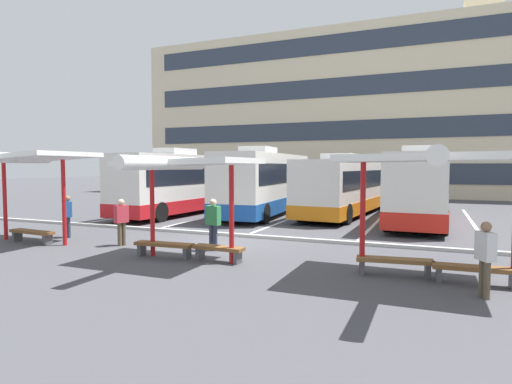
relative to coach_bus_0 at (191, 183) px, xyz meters
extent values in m
plane|color=#47474C|center=(6.49, -8.57, -1.77)|extent=(160.00, 160.00, 0.00)
cube|color=beige|center=(6.49, 24.02, 6.04)|extent=(43.40, 14.13, 15.62)
cube|color=#2D3847|center=(6.49, 16.93, 0.38)|extent=(39.93, 0.08, 1.72)
cube|color=#2D3847|center=(6.49, 16.93, 4.28)|extent=(39.93, 0.08, 1.72)
cube|color=#2D3847|center=(6.49, 16.93, 8.19)|extent=(39.93, 0.08, 1.72)
cube|color=#2D3847|center=(6.49, 16.93, 12.09)|extent=(39.93, 0.08, 1.72)
cube|color=beige|center=(17.34, 24.02, 15.25)|extent=(3.20, 3.20, 2.80)
cube|color=silver|center=(0.00, 0.00, 0.07)|extent=(2.93, 11.99, 3.14)
cube|color=red|center=(0.00, 0.00, -1.16)|extent=(2.97, 12.04, 0.68)
cube|color=black|center=(0.00, 0.00, 0.55)|extent=(2.92, 11.04, 1.08)
cube|color=black|center=(0.26, 5.91, 0.45)|extent=(2.13, 0.17, 1.88)
cube|color=silver|center=(-0.06, -1.49, 1.82)|extent=(1.54, 2.26, 0.36)
cylinder|color=black|center=(-0.92, 4.39, -1.27)|extent=(0.34, 1.01, 1.00)
cylinder|color=black|center=(1.29, 4.30, -1.27)|extent=(0.34, 1.01, 1.00)
cylinder|color=black|center=(-1.30, -4.30, -1.27)|extent=(0.34, 1.01, 1.00)
cylinder|color=black|center=(0.92, -4.40, -1.27)|extent=(0.34, 1.01, 1.00)
cube|color=silver|center=(4.55, 0.76, 0.10)|extent=(3.15, 10.90, 3.19)
cube|color=#194C9E|center=(4.55, 0.76, -1.12)|extent=(3.19, 10.94, 0.75)
cube|color=black|center=(4.55, 0.76, 0.61)|extent=(3.13, 10.04, 1.05)
cube|color=black|center=(4.23, 6.10, 0.48)|extent=(2.20, 0.21, 1.91)
cube|color=silver|center=(4.63, -0.59, 1.87)|extent=(1.63, 2.29, 0.36)
cylinder|color=black|center=(3.17, 4.47, -1.27)|extent=(0.36, 1.02, 1.00)
cylinder|color=black|center=(5.47, 4.60, -1.27)|extent=(0.36, 1.02, 1.00)
cylinder|color=black|center=(3.63, -3.09, -1.27)|extent=(0.36, 1.02, 1.00)
cylinder|color=black|center=(5.93, -2.95, -1.27)|extent=(0.36, 1.02, 1.00)
cube|color=silver|center=(8.86, 2.56, -0.09)|extent=(3.56, 11.74, 2.82)
cube|color=orange|center=(8.86, 2.56, -1.16)|extent=(3.61, 11.78, 0.67)
cube|color=black|center=(8.86, 2.56, 0.30)|extent=(3.51, 10.82, 0.94)
cube|color=black|center=(9.38, 8.29, 0.25)|extent=(2.23, 0.28, 1.69)
cube|color=silver|center=(8.73, 1.12, 1.50)|extent=(1.71, 2.33, 0.36)
cylinder|color=black|center=(8.07, 6.83, -1.27)|extent=(0.39, 1.02, 1.00)
cylinder|color=black|center=(10.40, 6.62, -1.27)|extent=(0.39, 1.02, 1.00)
cylinder|color=black|center=(7.33, -1.50, -1.27)|extent=(0.39, 1.02, 1.00)
cylinder|color=black|center=(9.65, -1.71, -1.27)|extent=(0.39, 1.02, 1.00)
cube|color=silver|center=(12.82, 0.86, 0.04)|extent=(2.63, 11.42, 3.07)
cube|color=red|center=(12.82, 0.86, -1.14)|extent=(2.67, 11.46, 0.71)
cube|color=black|center=(12.82, 0.86, 0.48)|extent=(2.64, 10.51, 1.09)
cube|color=black|center=(12.92, 6.52, 0.41)|extent=(2.14, 0.12, 1.84)
cube|color=silver|center=(12.79, -0.56, 1.75)|extent=(1.49, 2.23, 0.36)
cylinder|color=black|center=(11.78, 4.97, -1.27)|extent=(0.32, 1.01, 1.00)
cylinder|color=black|center=(14.00, 4.93, -1.27)|extent=(0.32, 1.01, 1.00)
cylinder|color=black|center=(11.63, -3.21, -1.27)|extent=(0.32, 1.01, 1.00)
cylinder|color=black|center=(13.86, -3.25, -1.27)|extent=(0.32, 1.01, 1.00)
cube|color=white|center=(-2.25, 1.08, -1.77)|extent=(0.16, 14.00, 0.01)
cube|color=white|center=(2.12, 1.08, -1.77)|extent=(0.16, 14.00, 0.01)
cube|color=white|center=(6.49, 1.08, -1.77)|extent=(0.16, 14.00, 0.01)
cube|color=white|center=(10.86, 1.08, -1.77)|extent=(0.16, 14.00, 0.01)
cube|color=white|center=(15.22, 1.08, -1.77)|extent=(0.16, 14.00, 0.01)
cylinder|color=red|center=(-1.47, -10.83, -0.27)|extent=(0.14, 0.14, 3.01)
cylinder|color=red|center=(1.50, -10.83, -0.27)|extent=(0.14, 0.14, 3.01)
cube|color=white|center=(0.02, -10.83, 1.32)|extent=(3.98, 2.89, 0.36)
cube|color=brown|center=(0.02, -10.93, -1.37)|extent=(2.01, 0.57, 0.10)
cube|color=#4C4C51|center=(-0.82, -10.87, -1.60)|extent=(0.14, 0.34, 0.35)
cube|color=#4C4C51|center=(0.85, -11.00, -1.60)|extent=(0.14, 0.34, 0.35)
cylinder|color=red|center=(5.41, -11.08, -0.37)|extent=(0.14, 0.14, 2.80)
cylinder|color=red|center=(8.12, -11.08, -0.37)|extent=(0.14, 0.14, 2.80)
cube|color=white|center=(6.77, -11.08, 1.11)|extent=(3.72, 2.73, 0.25)
cylinder|color=white|center=(6.77, -12.30, 1.08)|extent=(0.36, 3.71, 0.36)
cube|color=brown|center=(5.87, -11.15, -1.37)|extent=(1.90, 0.54, 0.10)
cube|color=#4C4C51|center=(5.08, -11.20, -1.60)|extent=(0.14, 0.34, 0.35)
cube|color=#4C4C51|center=(6.65, -11.10, -1.60)|extent=(0.14, 0.34, 0.35)
cube|color=brown|center=(7.67, -11.02, -1.37)|extent=(1.59, 0.51, 0.10)
cube|color=#4C4C51|center=(7.04, -10.98, -1.60)|extent=(0.14, 0.34, 0.35)
cube|color=#4C4C51|center=(8.30, -11.05, -1.60)|extent=(0.14, 0.34, 0.35)
cylinder|color=red|center=(11.72, -10.79, -0.32)|extent=(0.14, 0.14, 2.89)
cube|color=white|center=(13.42, -10.79, 1.20)|extent=(4.40, 3.22, 0.21)
cylinder|color=white|center=(13.42, -12.24, 1.17)|extent=(0.36, 4.40, 0.36)
cube|color=brown|center=(12.52, -10.73, -1.37)|extent=(1.91, 0.65, 0.10)
cube|color=#4C4C51|center=(11.74, -10.83, -1.60)|extent=(0.16, 0.35, 0.35)
cube|color=#4C4C51|center=(13.30, -10.63, -1.60)|extent=(0.16, 0.35, 0.35)
cube|color=brown|center=(14.32, -10.90, -1.37)|extent=(1.87, 0.50, 0.10)
cube|color=#4C4C51|center=(13.55, -10.93, -1.60)|extent=(0.13, 0.34, 0.35)
cube|color=#ADADA8|center=(6.49, -6.83, -1.71)|extent=(44.00, 0.24, 0.12)
cylinder|color=brown|center=(14.38, -11.83, -1.37)|extent=(0.14, 0.14, 0.80)
cylinder|color=brown|center=(14.45, -11.98, -1.37)|extent=(0.14, 0.14, 0.80)
cube|color=silver|center=(14.42, -11.91, -0.67)|extent=(0.40, 0.52, 0.60)
sphere|color=#936B4C|center=(14.42, -11.91, -0.26)|extent=(0.22, 0.22, 0.22)
cylinder|color=brown|center=(3.37, -10.20, -1.37)|extent=(0.14, 0.14, 0.81)
cylinder|color=brown|center=(3.41, -10.04, -1.37)|extent=(0.14, 0.14, 0.81)
cube|color=#BF333F|center=(3.39, -10.12, -0.66)|extent=(0.34, 0.51, 0.61)
sphere|color=beige|center=(3.39, -10.12, -0.25)|extent=(0.22, 0.22, 0.22)
cylinder|color=#33384C|center=(0.39, -9.61, -1.37)|extent=(0.14, 0.14, 0.81)
cylinder|color=#33384C|center=(0.25, -9.52, -1.37)|extent=(0.14, 0.14, 0.81)
cube|color=#2659A5|center=(0.32, -9.57, -0.66)|extent=(0.52, 0.44, 0.60)
sphere|color=#936B4C|center=(0.32, -9.57, -0.25)|extent=(0.22, 0.22, 0.22)
cylinder|color=#33384C|center=(6.66, -9.62, -1.35)|extent=(0.14, 0.14, 0.84)
cylinder|color=#33384C|center=(6.83, -9.65, -1.35)|extent=(0.14, 0.14, 0.84)
cube|color=#338C4C|center=(6.75, -9.63, -0.61)|extent=(0.52, 0.31, 0.63)
sphere|color=beige|center=(6.75, -9.63, -0.18)|extent=(0.23, 0.23, 0.23)
camera|label=1|loc=(13.35, -21.81, 0.99)|focal=29.67mm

